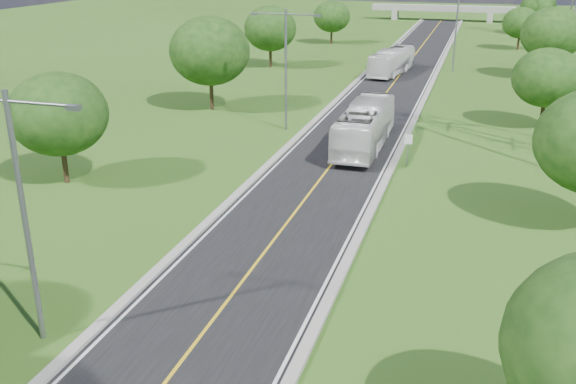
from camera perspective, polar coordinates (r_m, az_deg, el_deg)
name	(u,v)px	position (r m, az deg, el deg)	size (l,w,h in m)	color
ground	(383,98)	(68.34, 8.43, 8.31)	(260.00, 260.00, 0.00)	#315217
road	(391,86)	(74.15, 9.16, 9.27)	(8.00, 150.00, 0.06)	black
curb_left	(354,83)	(74.81, 5.90, 9.58)	(0.50, 150.00, 0.22)	gray
curb_right	(430,88)	(73.70, 12.47, 9.04)	(0.50, 150.00, 0.22)	gray
speed_limit_sign	(408,145)	(46.13, 10.64, 4.17)	(0.55, 0.09, 2.40)	slate
overpass	(442,9)	(146.89, 13.54, 15.52)	(30.00, 3.00, 3.20)	gray
streetlight_near_left	(22,199)	(25.43, -22.60, -0.59)	(5.90, 0.25, 10.00)	slate
streetlight_mid_left	(286,60)	(54.11, -0.20, 11.68)	(5.90, 0.25, 10.00)	slate
streetlight_far_right	(457,23)	(84.59, 14.76, 14.32)	(5.90, 0.25, 10.00)	slate
tree_lb	(58,114)	(43.80, -19.73, 6.54)	(6.30, 6.30, 7.33)	black
tree_lc	(210,51)	(61.92, -6.98, 12.34)	(7.56, 7.56, 8.79)	black
tree_ld	(270,29)	(84.94, -1.59, 14.32)	(6.72, 6.72, 7.82)	black
tree_le	(332,16)	(107.33, 3.92, 15.31)	(5.88, 5.88, 6.84)	black
tree_rc	(547,78)	(59.20, 22.07, 9.39)	(5.88, 5.88, 6.84)	black
tree_rd	(552,34)	(82.91, 22.42, 12.88)	(7.14, 7.14, 8.30)	black
tree_re	(521,23)	(106.70, 19.99, 13.96)	(5.46, 5.46, 6.35)	black
tree_rf	(538,8)	(126.73, 21.34, 14.98)	(6.30, 6.30, 7.33)	black
bus_outbound	(365,126)	(49.84, 6.84, 5.82)	(2.86, 12.24, 3.41)	white
bus_inbound	(392,62)	(81.11, 9.22, 11.38)	(2.61, 11.14, 3.10)	white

